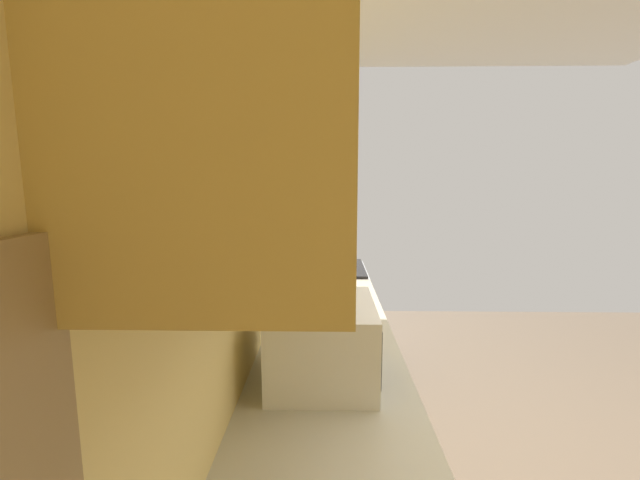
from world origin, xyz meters
TOP-DOWN VIEW (x-y plane):
  - wall_back at (0.00, 1.49)m, footprint 4.08×0.12m
  - upper_cabinets at (-0.40, 1.26)m, footprint 1.89×0.33m
  - oven_range at (1.54, 1.12)m, footprint 0.72×0.63m
  - microwave at (-0.32, 1.15)m, footprint 0.45×0.39m
  - bowl at (0.28, 1.05)m, footprint 0.14×0.14m
  - kettle at (0.78, 1.05)m, footprint 0.21×0.15m

SIDE VIEW (x-z plane):
  - oven_range at x=1.54m, z-range -0.07..1.01m
  - bowl at x=0.28m, z-range 0.91..0.96m
  - kettle at x=0.78m, z-range 0.89..1.06m
  - microwave at x=-0.32m, z-range 0.91..1.19m
  - wall_back at x=0.00m, z-range 0.00..2.64m
  - upper_cabinets at x=-0.40m, z-range 1.48..2.03m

